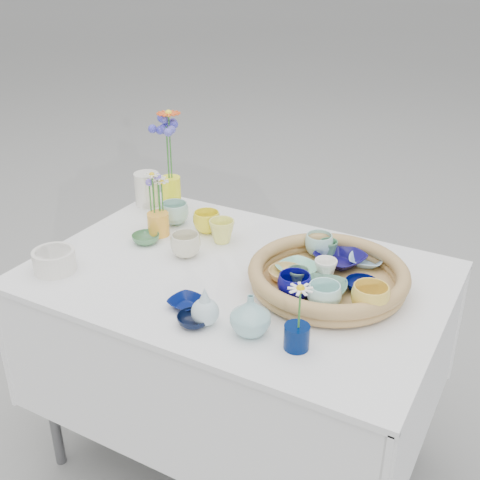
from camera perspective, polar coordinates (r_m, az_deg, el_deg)
The scene contains 34 objects.
ground at distance 2.34m, azimuth -0.25°, elevation -19.60°, with size 80.00×80.00×0.00m, color gray.
display_table at distance 2.34m, azimuth -0.25°, elevation -19.60°, with size 1.26×0.86×0.77m, color silver, non-canonical shape.
wicker_tray at distance 1.79m, azimuth 8.35°, elevation -3.47°, with size 0.47×0.47×0.08m, color #A47B4B, non-canonical shape.
tray_ceramic_0 at distance 1.90m, azimuth 9.47°, elevation -1.78°, with size 0.15×0.15×0.04m, color #0D094A.
tray_ceramic_1 at distance 1.77m, azimuth 11.43°, elevation -4.24°, with size 0.09×0.09×0.03m, color #020944.
tray_ceramic_2 at distance 1.66m, azimuth 12.23°, elevation -5.50°, with size 0.10×0.10×0.08m, color #E8BF45.
tray_ceramic_3 at distance 1.74m, azimuth 8.04°, elevation -4.58°, with size 0.13×0.13×0.03m, color #4E8065.
tray_ceramic_4 at distance 1.75m, azimuth 5.52°, elevation -3.63°, with size 0.06×0.06×0.06m, color #5C8463.
tray_ceramic_5 at distance 1.83m, azimuth 5.51°, elevation -2.84°, with size 0.12×0.12×0.03m, color #7ECCB0.
tray_ceramic_6 at distance 1.94m, azimuth 7.49°, elevation -0.44°, with size 0.09×0.09×0.07m, color #9FD2C6.
tray_ceramic_7 at distance 1.80m, azimuth 8.10°, elevation -2.77°, with size 0.07×0.07×0.06m, color white.
tray_ceramic_8 at distance 1.92m, azimuth 11.86°, elevation -1.91°, with size 0.11×0.11×0.03m, color #8FBDDB.
tray_ceramic_9 at distance 1.70m, azimuth 5.18°, elevation -4.42°, with size 0.10×0.10×0.08m, color #080663.
tray_ceramic_10 at distance 1.79m, azimuth 4.39°, elevation -3.30°, with size 0.11×0.11×0.03m, color #FFC370.
tray_ceramic_11 at distance 1.66m, azimuth 7.99°, elevation -5.33°, with size 0.09×0.09×0.07m, color #AFE5DF.
tray_ceramic_12 at distance 1.94m, azimuth 8.39°, elevation -0.80°, with size 0.06×0.06×0.05m, color #4D835B.
loose_ceramic_0 at distance 2.12m, azimuth -3.18°, elevation 1.73°, with size 0.10×0.10×0.08m, color yellow.
loose_ceramic_1 at distance 2.04m, azimuth -1.74°, elevation 0.85°, with size 0.09×0.09×0.08m, color #E8E764.
loose_ceramic_2 at distance 2.07m, azimuth -8.92°, elevation 0.13°, with size 0.09×0.09×0.03m, color #43764A.
loose_ceramic_3 at distance 1.96m, azimuth -5.18°, elevation -0.49°, with size 0.10×0.10×0.08m, color beige.
loose_ceramic_4 at distance 1.70m, azimuth -5.10°, elevation -5.97°, with size 0.10×0.10×0.02m, color #010D48.
loose_ceramic_5 at distance 2.19m, azimuth -6.22°, elevation 2.54°, with size 0.10×0.10×0.08m, color #9AC6B8.
loose_ceramic_6 at distance 1.63m, azimuth -4.40°, elevation -7.57°, with size 0.09×0.09×0.03m, color black.
fluted_bowl at distance 1.95m, azimuth -17.19°, elevation -1.88°, with size 0.13×0.13×0.07m, color silver, non-canonical shape.
bud_vase_paleblue at distance 1.60m, azimuth -3.34°, elevation -6.22°, with size 0.08×0.08×0.12m, color #A9C2C7, non-canonical shape.
bud_vase_seafoam at distance 1.57m, azimuth 1.00°, elevation -7.09°, with size 0.11×0.11×0.11m, color #89B9B8.
bud_vase_cobalt at distance 1.53m, azimuth 5.40°, elevation -9.13°, with size 0.07×0.07×0.07m, color #001243.
single_daisy at distance 1.48m, azimuth 5.66°, elevation -6.48°, with size 0.07×0.07×0.13m, color white, non-canonical shape.
tall_vase_yellow at distance 2.28m, azimuth -6.54°, elevation 4.31°, with size 0.07×0.07×0.14m, color #FBFB1E.
gerbera at distance 2.21m, azimuth -6.63°, elevation 8.83°, with size 0.10×0.10×0.26m, color #E24B17, non-canonical shape.
hydrangea at distance 2.22m, azimuth -6.87°, elevation 8.21°, with size 0.08×0.08×0.27m, color #3C3BBA, non-canonical shape.
white_pitcher at distance 2.36m, azimuth -8.79°, elevation 4.79°, with size 0.14×0.10×0.13m, color silver, non-canonical shape.
daisy_cup at distance 2.11m, azimuth -7.75°, elevation 1.51°, with size 0.08×0.08×0.08m, color #F4A42E.
daisy_posy at distance 2.08m, azimuth -8.03°, elevation 4.74°, with size 0.08×0.08×0.16m, color silver, non-canonical shape.
Camera 1 is at (0.80, -1.42, 1.69)m, focal length 45.00 mm.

